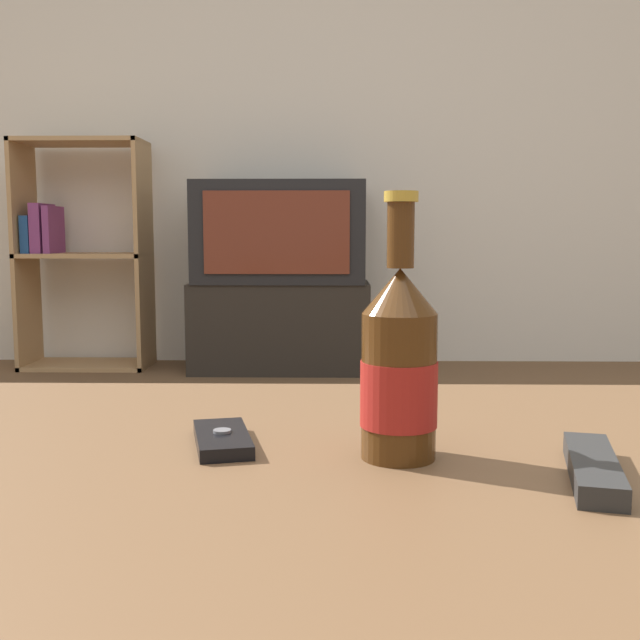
# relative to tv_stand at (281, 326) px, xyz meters

# --- Properties ---
(back_wall) EXTENTS (8.00, 0.05, 2.60)m
(back_wall) POSITION_rel_tv_stand_xyz_m (0.23, 0.27, 1.09)
(back_wall) COLOR silver
(back_wall) RESTS_ON ground_plane
(coffee_table) EXTENTS (1.31, 0.70, 0.43)m
(coffee_table) POSITION_rel_tv_stand_xyz_m (0.23, -2.75, 0.16)
(coffee_table) COLOR brown
(coffee_table) RESTS_ON ground_plane
(tv_stand) EXTENTS (0.82, 0.39, 0.41)m
(tv_stand) POSITION_rel_tv_stand_xyz_m (0.00, 0.00, 0.00)
(tv_stand) COLOR #28231E
(tv_stand) RESTS_ON ground_plane
(television) EXTENTS (0.77, 0.43, 0.46)m
(television) POSITION_rel_tv_stand_xyz_m (0.00, -0.00, 0.44)
(television) COLOR black
(television) RESTS_ON tv_stand
(bookshelf) EXTENTS (0.59, 0.30, 1.07)m
(bookshelf) POSITION_rel_tv_stand_xyz_m (-0.97, 0.06, 0.35)
(bookshelf) COLOR tan
(bookshelf) RESTS_ON ground_plane
(beer_bottle) EXTENTS (0.07, 0.07, 0.26)m
(beer_bottle) POSITION_rel_tv_stand_xyz_m (0.31, -2.76, 0.31)
(beer_bottle) COLOR #47280F
(beer_bottle) RESTS_ON coffee_table
(cell_phone) EXTENTS (0.08, 0.13, 0.02)m
(cell_phone) POSITION_rel_tv_stand_xyz_m (0.13, -2.72, 0.23)
(cell_phone) COLOR black
(cell_phone) RESTS_ON coffee_table
(remote_control) EXTENTS (0.08, 0.17, 0.02)m
(remote_control) POSITION_rel_tv_stand_xyz_m (0.48, -2.82, 0.23)
(remote_control) COLOR #282828
(remote_control) RESTS_ON coffee_table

